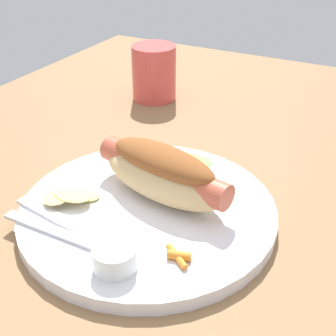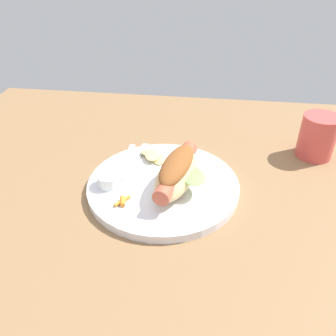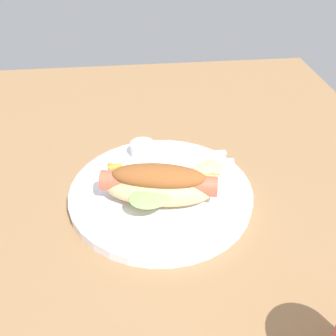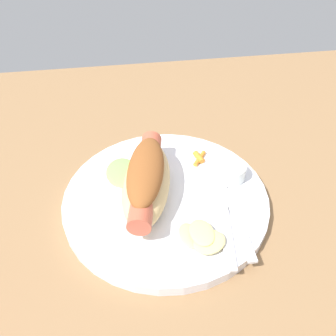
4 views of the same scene
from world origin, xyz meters
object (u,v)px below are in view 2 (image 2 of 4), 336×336
knife (135,161)px  drinking_cup (317,136)px  chips_pile (154,155)px  hot_dog (177,172)px  fork (125,163)px  plate (163,186)px  carrot_garnish (122,201)px  sauce_ramekin (108,180)px

knife → drinking_cup: size_ratio=1.47×
chips_pile → hot_dog: bearing=-56.3°
fork → plate: bearing=59.7°
drinking_cup → fork: bearing=-164.0°
plate → chips_pile: size_ratio=4.60×
knife → drinking_cup: 39.50cm
fork → carrot_garnish: bearing=11.5°
sauce_ramekin → carrot_garnish: (3.74, -4.71, -0.79)cm
fork → chips_pile: bearing=120.3°
knife → carrot_garnish: carrot_garnish is taller
sauce_ramekin → drinking_cup: drinking_cup is taller
plate → hot_dog: bearing=-12.1°
chips_pile → drinking_cup: bearing=13.5°
hot_dog → fork: 13.03cm
plate → fork: size_ratio=1.86×
sauce_ramekin → chips_pile: sauce_ramekin is taller
hot_dog → knife: size_ratio=1.25×
chips_pile → knife: bearing=-152.5°
hot_dog → sauce_ramekin: (-12.68, -1.69, -1.95)cm
plate → sauce_ramekin: 10.46cm
hot_dog → drinking_cup: drinking_cup is taller
fork → chips_pile: (5.44, 3.15, 0.49)cm
fork → sauce_ramekin: bearing=-10.0°
fork → carrot_garnish: (2.41, -12.09, 0.20)cm
hot_dog → sauce_ramekin: 12.94cm
sauce_ramekin → knife: (3.14, 8.64, -1.01)cm
plate → drinking_cup: bearing=27.9°
knife → carrot_garnish: (0.61, -13.35, 0.22)cm
chips_pile → carrot_garnish: 15.55cm
knife → chips_pile: (3.64, 1.90, 0.51)cm
carrot_garnish → chips_pile: bearing=78.8°
fork → drinking_cup: (39.86, 11.42, 2.95)cm
plate → carrot_garnish: (-6.27, -6.97, 1.20)cm
plate → chips_pile: (-3.24, 8.27, 1.49)cm
knife → chips_pile: 4.13cm
plate → sauce_ramekin: size_ratio=6.89×
hot_dog → carrot_garnish: size_ratio=5.50×
hot_dog → fork: (-11.35, 5.69, -2.94)cm
sauce_ramekin → drinking_cup: size_ratio=0.44×
sauce_ramekin → knife: sauce_ramekin is taller
sauce_ramekin → drinking_cup: 45.32cm
drinking_cup → carrot_garnish: bearing=-147.9°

